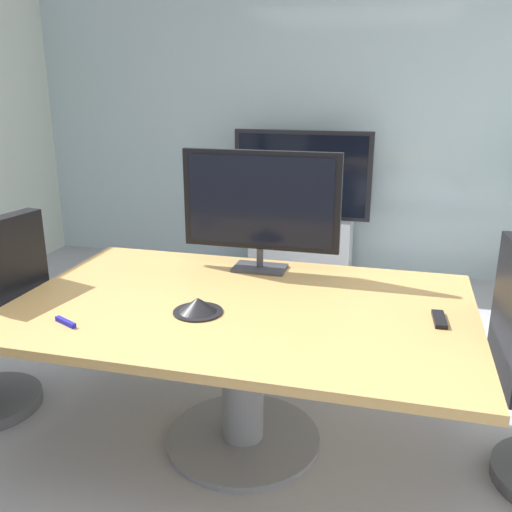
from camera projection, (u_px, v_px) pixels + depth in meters
The scene contains 8 objects.
ground_plane at pixel (236, 433), 2.83m from camera, with size 6.65×6.65×0.00m, color #99999E.
wall_back_glass_partition at pixel (324, 125), 5.04m from camera, with size 5.65×0.10×2.66m, color #9EB2B7.
conference_table at pixel (242, 336), 2.61m from camera, with size 2.08×1.33×0.74m.
tv_monitor at pixel (260, 204), 2.91m from camera, with size 0.84×0.18×0.64m.
wall_display_unit at pixel (301, 229), 5.00m from camera, with size 1.20×0.36×1.31m.
conference_phone at pixel (198, 306), 2.44m from camera, with size 0.22×0.22×0.07m.
remote_control at pixel (439, 319), 2.36m from camera, with size 0.05×0.17×0.02m, color black.
whiteboard_marker at pixel (66, 322), 2.33m from camera, with size 0.13×0.02×0.02m, color #1919A5.
Camera 1 is at (0.72, -2.33, 1.71)m, focal length 39.16 mm.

